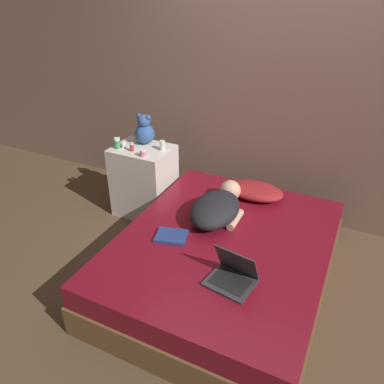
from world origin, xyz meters
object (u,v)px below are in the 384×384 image
object	(u,v)px
bottle_clear	(124,145)
bottle_green	(117,143)
bottle_pink	(143,153)
teddy_bear	(145,131)
bottle_blue	(119,141)
laptop	(233,275)
bottle_red	(132,147)
person_lying	(218,207)
pillow	(255,191)
book	(171,236)
bottle_white	(162,146)

from	to	relation	value
bottle_clear	bottle_green	size ratio (longest dim) A/B	0.57
bottle_clear	bottle_pink	bearing A→B (deg)	-17.94
teddy_bear	bottle_blue	distance (m)	0.26
laptop	bottle_red	world-z (taller)	bottle_red
person_lying	bottle_clear	size ratio (longest dim) A/B	12.29
bottle_blue	bottle_clear	bearing A→B (deg)	-19.47
pillow	bottle_clear	xyz separation A→B (m)	(-1.23, -0.14, 0.25)
bottle_blue	book	world-z (taller)	bottle_blue
person_lying	bottle_red	xyz separation A→B (m)	(-0.95, 0.26, 0.23)
bottle_white	laptop	bearing A→B (deg)	-43.57
bottle_green	bottle_white	size ratio (longest dim) A/B	1.11
bottle_clear	bottle_blue	xyz separation A→B (m)	(-0.07, 0.03, 0.01)
pillow	bottle_green	world-z (taller)	bottle_green
bottle_pink	bottle_clear	distance (m)	0.28
person_lying	teddy_bear	world-z (taller)	teddy_bear
book	teddy_bear	bearing A→B (deg)	130.82
bottle_clear	bottle_blue	distance (m)	0.08
bottle_red	bottle_green	bearing A→B (deg)	-178.51
teddy_bear	bottle_pink	bearing A→B (deg)	-61.43
bottle_red	bottle_clear	distance (m)	0.12
bottle_green	pillow	bearing A→B (deg)	8.02
bottle_red	bottle_white	distance (m)	0.28
bottle_red	person_lying	bearing A→B (deg)	-15.22
bottle_red	bottle_clear	size ratio (longest dim) A/B	1.42
bottle_pink	bottle_green	xyz separation A→B (m)	(-0.31, 0.05, 0.02)
person_lying	bottle_red	world-z (taller)	bottle_red
laptop	bottle_green	distance (m)	1.74
laptop	bottle_pink	bearing A→B (deg)	153.46
person_lying	bottle_pink	world-z (taller)	bottle_pink
bottle_blue	bottle_green	bearing A→B (deg)	-66.22
teddy_bear	bottle_green	size ratio (longest dim) A/B	2.86
teddy_bear	bottle_red	xyz separation A→B (m)	(-0.01, -0.21, -0.08)
bottle_pink	bottle_white	xyz separation A→B (m)	(0.09, 0.19, 0.01)
laptop	bottle_white	xyz separation A→B (m)	(-1.08, 1.03, 0.28)
pillow	bottle_green	xyz separation A→B (m)	(-1.28, -0.18, 0.27)
laptop	bottle_white	world-z (taller)	bottle_white
bottle_green	bottle_red	bearing A→B (deg)	1.49
pillow	bottle_blue	size ratio (longest dim) A/B	6.30
bottle_clear	person_lying	bearing A→B (deg)	-15.27
bottle_red	bottle_white	bearing A→B (deg)	30.72
laptop	bottle_clear	world-z (taller)	bottle_clear
bottle_pink	bottle_clear	xyz separation A→B (m)	(-0.26, 0.09, -0.00)
bottle_clear	bottle_blue	world-z (taller)	bottle_blue
pillow	person_lying	world-z (taller)	person_lying
pillow	bottle_white	size ratio (longest dim) A/B	5.44
laptop	bottle_clear	distance (m)	1.72
pillow	book	size ratio (longest dim) A/B	1.88
teddy_bear	bottle_red	distance (m)	0.23
person_lying	bottle_green	size ratio (longest dim) A/B	7.01
laptop	book	size ratio (longest dim) A/B	1.21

